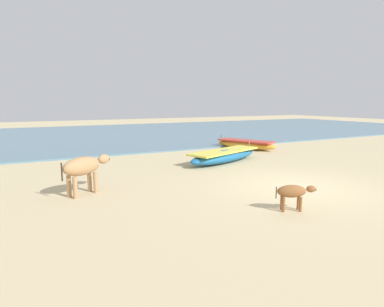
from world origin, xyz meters
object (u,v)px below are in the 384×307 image
(fishing_boat_2, at_px, (224,156))
(calf_near_brown, at_px, (293,192))
(fishing_boat_3, at_px, (246,144))
(cow_adult_tan, at_px, (84,167))

(fishing_boat_2, distance_m, calf_near_brown, 6.34)
(fishing_boat_3, xyz_separation_m, calf_near_brown, (-5.27, -8.77, 0.19))
(calf_near_brown, bearing_deg, fishing_boat_3, 84.73)
(fishing_boat_3, distance_m, cow_adult_tan, 10.63)
(cow_adult_tan, distance_m, calf_near_brown, 5.52)
(fishing_boat_3, height_order, calf_near_brown, fishing_boat_3)
(fishing_boat_2, bearing_deg, calf_near_brown, -128.98)
(fishing_boat_2, distance_m, cow_adult_tan, 6.55)
(fishing_boat_3, bearing_deg, cow_adult_tan, 95.59)
(cow_adult_tan, height_order, calf_near_brown, cow_adult_tan)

